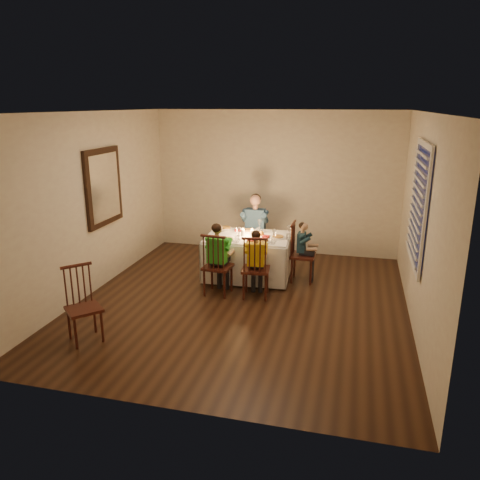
% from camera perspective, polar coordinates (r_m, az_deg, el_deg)
% --- Properties ---
extents(ground, '(5.00, 5.00, 0.00)m').
position_cam_1_polar(ground, '(6.67, 0.30, -7.58)').
color(ground, black).
rests_on(ground, ground).
extents(wall_left, '(0.02, 5.00, 2.60)m').
position_cam_1_polar(wall_left, '(7.13, -17.58, 4.21)').
color(wall_left, silver).
rests_on(wall_left, ground).
extents(wall_right, '(0.02, 5.00, 2.60)m').
position_cam_1_polar(wall_right, '(6.14, 21.19, 1.99)').
color(wall_right, silver).
rests_on(wall_right, ground).
extents(wall_back, '(4.50, 0.02, 2.60)m').
position_cam_1_polar(wall_back, '(8.66, 4.31, 6.96)').
color(wall_back, silver).
rests_on(wall_back, ground).
extents(ceiling, '(5.00, 5.00, 0.00)m').
position_cam_1_polar(ceiling, '(6.10, 0.34, 15.36)').
color(ceiling, white).
rests_on(ceiling, wall_back).
extents(dining_table, '(1.38, 1.04, 0.66)m').
position_cam_1_polar(dining_table, '(7.42, 0.95, -1.00)').
color(dining_table, white).
rests_on(dining_table, ground).
extents(chair_adult, '(0.39, 0.38, 0.94)m').
position_cam_1_polar(chair_adult, '(8.24, 1.80, -2.82)').
color(chair_adult, '#33150E').
rests_on(chair_adult, ground).
extents(chair_near_left, '(0.42, 0.40, 0.94)m').
position_cam_1_polar(chair_near_left, '(6.96, -2.67, -6.53)').
color(chair_near_left, '#33150E').
rests_on(chair_near_left, ground).
extents(chair_near_right, '(0.42, 0.41, 0.94)m').
position_cam_1_polar(chair_near_right, '(6.86, 1.91, -6.88)').
color(chair_near_right, '#33150E').
rests_on(chair_near_right, ground).
extents(chair_end, '(0.37, 0.39, 0.94)m').
position_cam_1_polar(chair_end, '(7.51, 7.56, -4.91)').
color(chair_end, '#33150E').
rests_on(chair_end, ground).
extents(chair_extra, '(0.52, 0.52, 0.91)m').
position_cam_1_polar(chair_extra, '(5.96, -18.15, -11.53)').
color(chair_extra, '#33150E').
rests_on(chair_extra, ground).
extents(adult, '(0.45, 0.41, 1.23)m').
position_cam_1_polar(adult, '(8.24, 1.80, -2.82)').
color(adult, '#304F79').
rests_on(adult, ground).
extents(child_green, '(0.38, 0.36, 1.08)m').
position_cam_1_polar(child_green, '(6.96, -2.67, -6.53)').
color(child_green, green).
rests_on(child_green, ground).
extents(child_yellow, '(0.35, 0.32, 1.00)m').
position_cam_1_polar(child_yellow, '(6.86, 1.91, -6.88)').
color(child_yellow, yellow).
rests_on(child_yellow, ground).
extents(child_teal, '(0.26, 0.29, 0.95)m').
position_cam_1_polar(child_teal, '(7.51, 7.56, -4.91)').
color(child_teal, '#1A3541').
rests_on(child_teal, ground).
extents(setting_adult, '(0.27, 0.27, 0.02)m').
position_cam_1_polar(setting_adult, '(7.62, 1.08, 1.10)').
color(setting_adult, white).
rests_on(setting_adult, dining_table).
extents(setting_green, '(0.27, 0.27, 0.02)m').
position_cam_1_polar(setting_green, '(7.14, -1.60, 0.05)').
color(setting_green, white).
rests_on(setting_green, dining_table).
extents(setting_yellow, '(0.27, 0.27, 0.02)m').
position_cam_1_polar(setting_yellow, '(7.05, 2.77, -0.17)').
color(setting_yellow, white).
rests_on(setting_yellow, dining_table).
extents(setting_teal, '(0.27, 0.27, 0.02)m').
position_cam_1_polar(setting_teal, '(7.28, 4.63, 0.32)').
color(setting_teal, white).
rests_on(setting_teal, dining_table).
extents(candle_left, '(0.06, 0.06, 0.10)m').
position_cam_1_polar(candle_left, '(7.37, 0.35, 0.89)').
color(candle_left, white).
rests_on(candle_left, dining_table).
extents(candle_right, '(0.06, 0.06, 0.10)m').
position_cam_1_polar(candle_right, '(7.34, 1.48, 0.83)').
color(candle_right, white).
rests_on(candle_right, dining_table).
extents(squash, '(0.09, 0.09, 0.09)m').
position_cam_1_polar(squash, '(7.72, -2.68, 1.56)').
color(squash, yellow).
rests_on(squash, dining_table).
extents(orange_fruit, '(0.08, 0.08, 0.08)m').
position_cam_1_polar(orange_fruit, '(7.37, 2.63, 0.79)').
color(orange_fruit, '#FEA115').
rests_on(orange_fruit, dining_table).
extents(serving_bowl, '(0.24, 0.24, 0.05)m').
position_cam_1_polar(serving_bowl, '(7.67, -1.76, 1.32)').
color(serving_bowl, white).
rests_on(serving_bowl, dining_table).
extents(wall_mirror, '(0.06, 0.95, 1.15)m').
position_cam_1_polar(wall_mirror, '(7.33, -16.28, 6.22)').
color(wall_mirror, black).
rests_on(wall_mirror, wall_left).
extents(window_blinds, '(0.07, 1.34, 1.54)m').
position_cam_1_polar(window_blinds, '(6.19, 20.87, 4.04)').
color(window_blinds, '#0D1134').
rests_on(window_blinds, wall_right).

